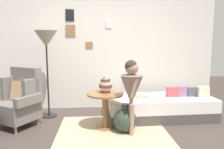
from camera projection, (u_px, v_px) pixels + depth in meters
name	position (u px, v px, depth m)	size (l,w,h in m)	color
ground_plane	(106.00, 149.00, 2.80)	(12.00, 12.00, 0.00)	#423833
gallery_wall	(101.00, 47.00, 4.54)	(4.80, 0.12, 2.60)	silver
rug	(112.00, 131.00, 3.37)	(1.69, 1.41, 0.01)	tan
armchair	(19.00, 100.00, 3.60)	(0.90, 0.84, 0.97)	tan
daybed	(160.00, 107.00, 3.97)	(1.93, 0.86, 0.40)	#4C4742
pillow_head	(203.00, 92.00, 3.93)	(0.20, 0.12, 0.19)	beige
pillow_mid	(192.00, 92.00, 3.99)	(0.20, 0.12, 0.16)	#474C56
pillow_back	(181.00, 91.00, 3.98)	(0.19, 0.12, 0.18)	gray
pillow_extra	(173.00, 92.00, 3.95)	(0.21, 0.12, 0.17)	#D64C56
side_table	(105.00, 103.00, 3.45)	(0.59, 0.59, 0.58)	olive
vase_striped	(106.00, 85.00, 3.46)	(0.22, 0.22, 0.28)	brown
floor_lamp	(46.00, 42.00, 3.89)	(0.40, 0.40, 1.60)	black
person_child	(131.00, 88.00, 3.18)	(0.34, 0.34, 1.13)	#A37A60
book_on_daybed	(142.00, 96.00, 3.91)	(0.22, 0.16, 0.03)	#9C8A67
demijohn_near	(125.00, 120.00, 3.34)	(0.37, 0.37, 0.45)	#2D3D33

